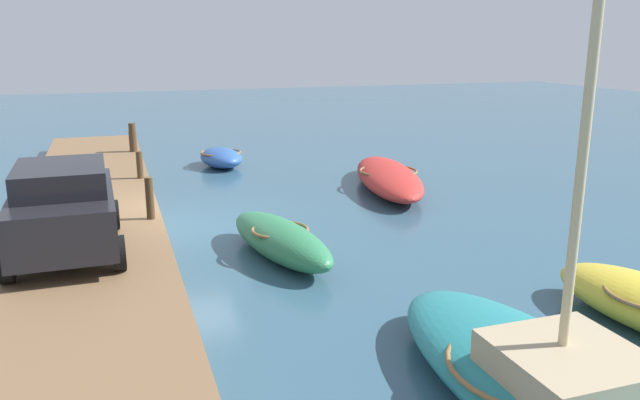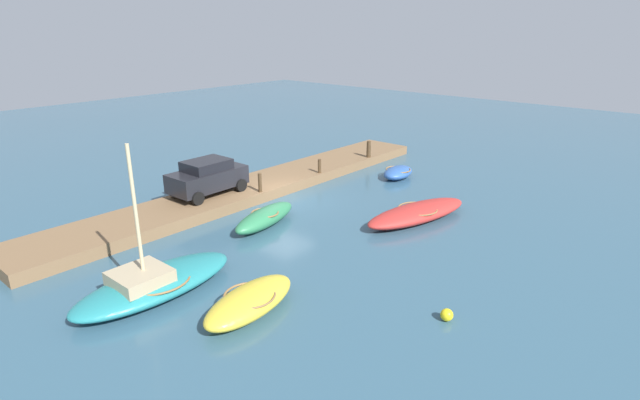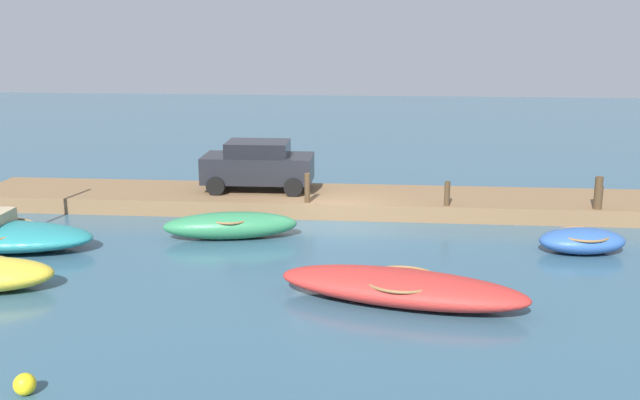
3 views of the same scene
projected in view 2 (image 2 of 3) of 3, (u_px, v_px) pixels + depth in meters
name	position (u px, v px, depth m)	size (l,w,h in m)	color
ground_plane	(284.00, 201.00, 25.48)	(84.00, 84.00, 0.00)	#33566B
dock_platform	(256.00, 187.00, 26.72)	(25.07, 3.23, 0.53)	brown
motorboat_red	(417.00, 213.00, 22.77)	(6.05, 3.01, 0.75)	#B72D28
rowboat_green	(265.00, 217.00, 22.17)	(4.12, 1.95, 0.80)	#2D7A4C
sailboat_teal	(154.00, 282.00, 16.49)	(5.78, 2.37, 5.18)	teal
dinghy_blue	(398.00, 172.00, 29.07)	(2.57, 1.67, 0.68)	#2D569E
rowboat_yellow	(250.00, 301.00, 15.47)	(3.87, 2.07, 0.77)	gold
mooring_post_west	(369.00, 151.00, 31.58)	(0.27, 0.27, 0.74)	#47331E
mooring_post_mid_west	(369.00, 149.00, 31.52)	(0.25, 0.25, 1.03)	#47331E
mooring_post_mid_east	(319.00, 166.00, 28.22)	(0.18, 0.18, 0.79)	#47331E
mooring_post_east	(260.00, 183.00, 24.97)	(0.18, 0.18, 0.97)	#47331E
parked_car	(207.00, 177.00, 24.53)	(3.84, 2.10, 1.72)	black
marker_buoy	(447.00, 315.00, 15.09)	(0.39, 0.39, 0.39)	yellow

